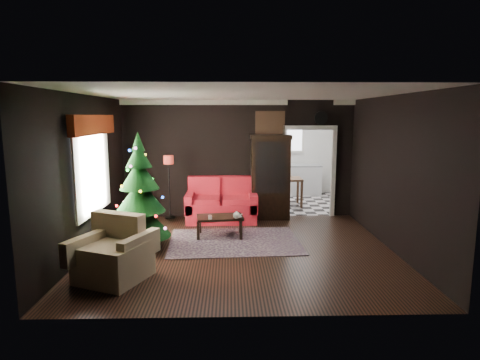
{
  "coord_description": "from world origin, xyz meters",
  "views": [
    {
      "loc": [
        -0.2,
        -7.07,
        2.43
      ],
      "look_at": [
        0.0,
        0.9,
        1.15
      ],
      "focal_mm": 30.04,
      "sensor_mm": 36.0,
      "label": 1
    }
  ],
  "objects_px": {
    "kitchen_table": "(288,192)",
    "floor_lamp": "(169,187)",
    "christmas_tree": "(140,193)",
    "loveseat": "(222,200)",
    "teapot": "(237,215)",
    "curio_cabinet": "(270,179)",
    "wall_clock": "(321,118)",
    "armchair": "(113,250)",
    "coffee_table": "(220,226)"
  },
  "relations": [
    {
      "from": "armchair",
      "to": "teapot",
      "type": "xyz_separation_m",
      "value": [
        1.87,
        1.89,
        0.04
      ]
    },
    {
      "from": "armchair",
      "to": "wall_clock",
      "type": "xyz_separation_m",
      "value": [
        3.9,
        3.75,
        1.92
      ]
    },
    {
      "from": "floor_lamp",
      "to": "wall_clock",
      "type": "distance_m",
      "value": 3.89
    },
    {
      "from": "loveseat",
      "to": "curio_cabinet",
      "type": "height_order",
      "value": "curio_cabinet"
    },
    {
      "from": "floor_lamp",
      "to": "curio_cabinet",
      "type": "bearing_deg",
      "value": 8.76
    },
    {
      "from": "floor_lamp",
      "to": "christmas_tree",
      "type": "bearing_deg",
      "value": -97.95
    },
    {
      "from": "loveseat",
      "to": "wall_clock",
      "type": "bearing_deg",
      "value": 9.66
    },
    {
      "from": "coffee_table",
      "to": "wall_clock",
      "type": "bearing_deg",
      "value": 34.76
    },
    {
      "from": "wall_clock",
      "to": "kitchen_table",
      "type": "xyz_separation_m",
      "value": [
        -0.55,
        1.25,
        -2.0
      ]
    },
    {
      "from": "floor_lamp",
      "to": "coffee_table",
      "type": "relative_size",
      "value": 1.57
    },
    {
      "from": "wall_clock",
      "to": "curio_cabinet",
      "type": "bearing_deg",
      "value": -171.47
    },
    {
      "from": "coffee_table",
      "to": "wall_clock",
      "type": "xyz_separation_m",
      "value": [
        2.36,
        1.64,
        2.16
      ]
    },
    {
      "from": "wall_clock",
      "to": "kitchen_table",
      "type": "distance_m",
      "value": 2.43
    },
    {
      "from": "christmas_tree",
      "to": "wall_clock",
      "type": "bearing_deg",
      "value": 31.88
    },
    {
      "from": "curio_cabinet",
      "to": "wall_clock",
      "type": "xyz_separation_m",
      "value": [
        1.2,
        0.18,
        1.43
      ]
    },
    {
      "from": "floor_lamp",
      "to": "coffee_table",
      "type": "distance_m",
      "value": 1.72
    },
    {
      "from": "loveseat",
      "to": "wall_clock",
      "type": "height_order",
      "value": "wall_clock"
    },
    {
      "from": "loveseat",
      "to": "wall_clock",
      "type": "xyz_separation_m",
      "value": [
        2.35,
        0.4,
        1.88
      ]
    },
    {
      "from": "floor_lamp",
      "to": "christmas_tree",
      "type": "xyz_separation_m",
      "value": [
        -0.25,
        -1.81,
        0.22
      ]
    },
    {
      "from": "christmas_tree",
      "to": "armchair",
      "type": "bearing_deg",
      "value": -94.7
    },
    {
      "from": "christmas_tree",
      "to": "curio_cabinet",
      "type": "bearing_deg",
      "value": 40.08
    },
    {
      "from": "loveseat",
      "to": "armchair",
      "type": "distance_m",
      "value": 3.69
    },
    {
      "from": "loveseat",
      "to": "teapot",
      "type": "height_order",
      "value": "loveseat"
    },
    {
      "from": "loveseat",
      "to": "teapot",
      "type": "xyz_separation_m",
      "value": [
        0.32,
        -1.46,
        -0.0
      ]
    },
    {
      "from": "kitchen_table",
      "to": "wall_clock",
      "type": "bearing_deg",
      "value": -66.25
    },
    {
      "from": "loveseat",
      "to": "teapot",
      "type": "distance_m",
      "value": 1.49
    },
    {
      "from": "floor_lamp",
      "to": "armchair",
      "type": "height_order",
      "value": "floor_lamp"
    },
    {
      "from": "coffee_table",
      "to": "teapot",
      "type": "relative_size",
      "value": 5.83
    },
    {
      "from": "christmas_tree",
      "to": "wall_clock",
      "type": "xyz_separation_m",
      "value": [
        3.78,
        2.35,
        1.33
      ]
    },
    {
      "from": "floor_lamp",
      "to": "armchair",
      "type": "distance_m",
      "value": 3.25
    },
    {
      "from": "coffee_table",
      "to": "floor_lamp",
      "type": "bearing_deg",
      "value": 136.79
    },
    {
      "from": "armchair",
      "to": "coffee_table",
      "type": "distance_m",
      "value": 2.63
    },
    {
      "from": "loveseat",
      "to": "curio_cabinet",
      "type": "bearing_deg",
      "value": 10.83
    },
    {
      "from": "curio_cabinet",
      "to": "floor_lamp",
      "type": "relative_size",
      "value": 1.32
    },
    {
      "from": "curio_cabinet",
      "to": "armchair",
      "type": "bearing_deg",
      "value": -127.06
    },
    {
      "from": "floor_lamp",
      "to": "armchair",
      "type": "xyz_separation_m",
      "value": [
        -0.37,
        -3.21,
        -0.37
      ]
    },
    {
      "from": "teapot",
      "to": "wall_clock",
      "type": "xyz_separation_m",
      "value": [
        2.03,
        1.86,
        1.88
      ]
    },
    {
      "from": "coffee_table",
      "to": "teapot",
      "type": "distance_m",
      "value": 0.49
    },
    {
      "from": "armchair",
      "to": "teapot",
      "type": "distance_m",
      "value": 2.66
    },
    {
      "from": "loveseat",
      "to": "kitchen_table",
      "type": "height_order",
      "value": "loveseat"
    },
    {
      "from": "loveseat",
      "to": "teapot",
      "type": "bearing_deg",
      "value": -77.49
    },
    {
      "from": "curio_cabinet",
      "to": "christmas_tree",
      "type": "bearing_deg",
      "value": -139.92
    },
    {
      "from": "floor_lamp",
      "to": "kitchen_table",
      "type": "xyz_separation_m",
      "value": [
        2.98,
        1.79,
        -0.45
      ]
    },
    {
      "from": "kitchen_table",
      "to": "christmas_tree",
      "type": "bearing_deg",
      "value": -131.9
    },
    {
      "from": "curio_cabinet",
      "to": "wall_clock",
      "type": "distance_m",
      "value": 1.88
    },
    {
      "from": "loveseat",
      "to": "wall_clock",
      "type": "relative_size",
      "value": 5.31
    },
    {
      "from": "kitchen_table",
      "to": "floor_lamp",
      "type": "bearing_deg",
      "value": -149.01
    },
    {
      "from": "loveseat",
      "to": "curio_cabinet",
      "type": "distance_m",
      "value": 1.25
    },
    {
      "from": "wall_clock",
      "to": "armchair",
      "type": "bearing_deg",
      "value": -136.09
    },
    {
      "from": "floor_lamp",
      "to": "coffee_table",
      "type": "bearing_deg",
      "value": -43.21
    }
  ]
}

